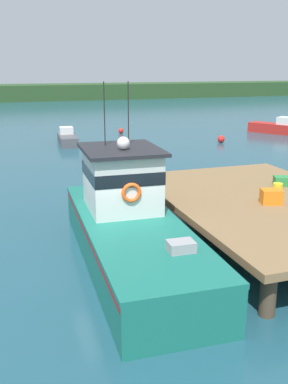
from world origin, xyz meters
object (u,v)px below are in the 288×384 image
object	(u,v)px
main_fishing_boat	(127,222)
bait_bucket	(278,188)
moored_boat_far_left	(67,138)
mooring_buoy_inshore	(121,131)
crate_stack_near_edge	(271,197)
moored_boat_outer_mooring	(280,128)
crate_stack_mid_dock	(283,181)
mooring_buoy_spare_mooring	(221,139)

from	to	relation	value
main_fishing_boat	bait_bucket	distance (m)	5.33
moored_boat_far_left	mooring_buoy_inshore	xyz separation A→B (m)	(4.87, 3.56, -0.18)
crate_stack_near_edge	moored_boat_far_left	xyz separation A→B (m)	(-3.13, 19.65, -1.03)
main_fishing_boat	moored_boat_outer_mooring	distance (m)	26.07
crate_stack_mid_dock	mooring_buoy_spare_mooring	distance (m)	16.07
mooring_buoy_spare_mooring	moored_boat_far_left	bearing A→B (deg)	163.98
main_fishing_boat	moored_boat_far_left	size ratio (longest dim) A/B	2.20
mooring_buoy_spare_mooring	main_fishing_boat	bearing A→B (deg)	-125.61
crate_stack_near_edge	moored_boat_outer_mooring	xyz separation A→B (m)	(13.78, 18.98, -0.96)
mooring_buoy_inshore	bait_bucket	bearing A→B (deg)	-92.29
crate_stack_near_edge	moored_boat_far_left	bearing A→B (deg)	99.04
crate_stack_mid_dock	crate_stack_near_edge	xyz separation A→B (m)	(-1.61, -1.67, 0.06)
main_fishing_boat	moored_boat_outer_mooring	bearing A→B (deg)	45.69
crate_stack_near_edge	moored_boat_far_left	distance (m)	19.93
moored_boat_far_left	main_fishing_boat	bearing A→B (deg)	-93.86
crate_stack_mid_dock	moored_boat_far_left	bearing A→B (deg)	104.76
mooring_buoy_inshore	mooring_buoy_spare_mooring	world-z (taller)	mooring_buoy_spare_mooring
crate_stack_near_edge	mooring_buoy_spare_mooring	size ratio (longest dim) A/B	1.19
crate_stack_mid_dock	mooring_buoy_inshore	xyz separation A→B (m)	(0.14, 21.54, -1.16)
moored_boat_far_left	moored_boat_outer_mooring	xyz separation A→B (m)	(16.90, -0.67, 0.08)
moored_boat_outer_mooring	mooring_buoy_spare_mooring	world-z (taller)	moored_boat_outer_mooring
moored_boat_far_left	mooring_buoy_spare_mooring	size ratio (longest dim) A/B	8.90
crate_stack_mid_dock	mooring_buoy_spare_mooring	size ratio (longest dim) A/B	1.19
main_fishing_boat	crate_stack_mid_dock	xyz separation A→B (m)	(6.04, 1.34, 0.35)
crate_stack_near_edge	mooring_buoy_spare_mooring	distance (m)	18.22
crate_stack_near_edge	bait_bucket	size ratio (longest dim) A/B	1.76
crate_stack_near_edge	mooring_buoy_inshore	world-z (taller)	crate_stack_near_edge
moored_boat_far_left	mooring_buoy_inshore	size ratio (longest dim) A/B	10.96
moored_boat_outer_mooring	mooring_buoy_spare_mooring	size ratio (longest dim) A/B	10.03
crate_stack_mid_dock	mooring_buoy_spare_mooring	xyz separation A→B (m)	(5.66, 14.99, -1.11)
moored_boat_outer_mooring	moored_boat_far_left	bearing A→B (deg)	177.72
bait_bucket	moored_boat_outer_mooring	size ratio (longest dim) A/B	0.07
moored_boat_outer_mooring	mooring_buoy_inshore	xyz separation A→B (m)	(-12.03, 4.23, -0.26)
crate_stack_near_edge	crate_stack_mid_dock	bearing A→B (deg)	46.06
main_fishing_boat	mooring_buoy_spare_mooring	distance (m)	20.11
moored_boat_outer_mooring	main_fishing_boat	bearing A→B (deg)	-134.31
crate_stack_mid_dock	moored_boat_far_left	world-z (taller)	crate_stack_mid_dock
crate_stack_mid_dock	bait_bucket	xyz separation A→B (m)	(-0.76, -0.78, 0.01)
bait_bucket	mooring_buoy_inshore	distance (m)	22.36
bait_bucket	moored_boat_far_left	bearing A→B (deg)	101.98
main_fishing_boat	moored_boat_far_left	bearing A→B (deg)	86.14
crate_stack_near_edge	bait_bucket	xyz separation A→B (m)	(0.85, 0.90, -0.05)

